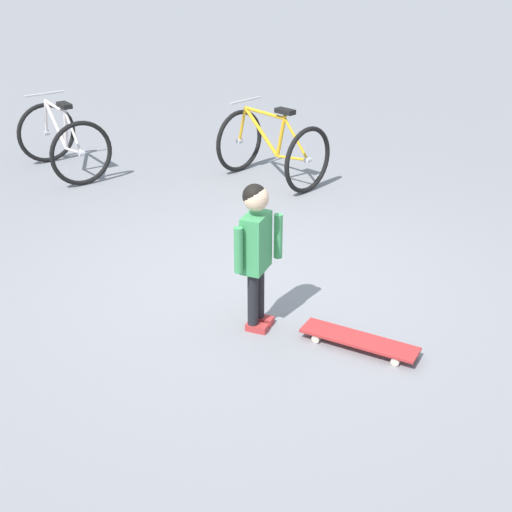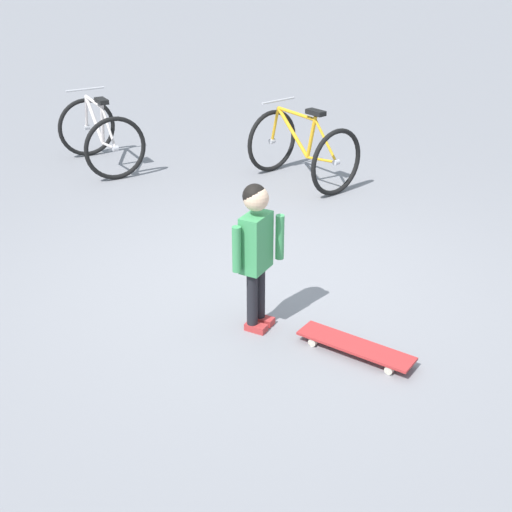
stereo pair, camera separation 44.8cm
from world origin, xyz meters
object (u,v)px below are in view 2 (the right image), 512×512
skateboard (355,346)px  bicycle_far (303,149)px  child_person (256,242)px  bicycle_near (100,135)px

skateboard → bicycle_far: bicycle_far is taller
skateboard → bicycle_far: bearing=-133.2°
child_person → bicycle_near: bearing=-108.9°
child_person → skateboard: size_ratio=1.30×
child_person → skateboard: bearing=105.8°
skateboard → child_person: bearing=-74.2°
skateboard → bicycle_near: (-1.10, -4.51, 0.32)m
bicycle_near → bicycle_far: (-1.23, 2.04, 0.00)m
skateboard → bicycle_near: bearing=-103.7°
skateboard → bicycle_near: 4.66m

